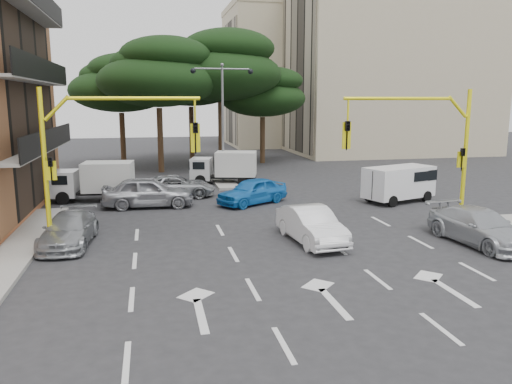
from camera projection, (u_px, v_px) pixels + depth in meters
ground at (286, 251)px, 18.58m from camera, size 120.00×120.00×0.00m
median_strip at (223, 181)px, 33.96m from camera, size 1.40×6.00×0.15m
apartment_beige_near at (390, 63)px, 51.76m from camera, size 20.20×12.15×18.70m
apartment_beige_far at (293, 77)px, 62.04m from camera, size 16.20×12.15×16.70m
pine_left_near at (159, 72)px, 37.50m from camera, size 9.15×9.15×10.23m
pine_center at (221, 65)px, 40.33m from camera, size 9.98×9.98×11.16m
pine_left_far at (121, 83)px, 40.86m from camera, size 8.32×8.32×9.30m
pine_right at (263, 92)px, 43.45m from camera, size 7.49×7.49×8.37m
pine_back at (191, 77)px, 44.85m from camera, size 9.15×9.15×10.23m
signal_mast_right at (429, 140)px, 21.19m from camera, size 5.79×0.37×6.00m
signal_mast_left at (95, 146)px, 18.39m from camera, size 5.79×0.37×6.00m
street_lamp_center at (222, 102)px, 32.98m from camera, size 4.16×0.36×7.77m
car_white_hatch at (311, 225)px, 19.63m from camera, size 1.88×4.35×1.39m
car_blue_compact at (252, 191)px, 26.88m from camera, size 4.39×3.54×1.40m
car_silver_wagon at (69, 230)px, 19.21m from camera, size 2.04×4.35×1.23m
car_silver_cross_a at (176, 186)px, 28.82m from camera, size 4.62×2.30×1.26m
car_silver_cross_b at (148, 192)px, 26.06m from camera, size 4.79×2.09×1.61m
car_silver_parked at (480, 227)px, 19.37m from camera, size 2.40×4.91×1.37m
van_white at (399, 184)px, 27.41m from camera, size 4.34×3.00×1.99m
box_truck_a at (94, 182)px, 27.58m from camera, size 4.58×2.29×2.17m
box_truck_b at (224, 168)px, 33.29m from camera, size 4.73×2.92×2.17m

